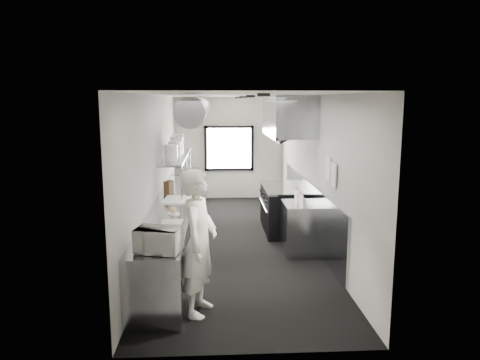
{
  "coord_description": "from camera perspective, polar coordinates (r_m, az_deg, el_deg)",
  "views": [
    {
      "loc": [
        -0.39,
        -8.5,
        2.71
      ],
      "look_at": [
        0.07,
        -0.2,
        1.25
      ],
      "focal_mm": 34.02,
      "sensor_mm": 36.0,
      "label": 1
    }
  ],
  "objects": [
    {
      "name": "wall_cladding",
      "position": [
        9.25,
        8.59,
        -3.62
      ],
      "size": [
        0.03,
        5.5,
        1.1
      ],
      "primitive_type": "cube",
      "color": "#8D949A",
      "rests_on": "wall_right"
    },
    {
      "name": "prep_counter",
      "position": [
        8.34,
        -8.33,
        -5.82
      ],
      "size": [
        0.7,
        6.0,
        0.9
      ],
      "primitive_type": "cube",
      "color": "#8D949A",
      "rests_on": "floor"
    },
    {
      "name": "squeeze_bottle_b",
      "position": [
        7.97,
        7.7,
        -2.51
      ],
      "size": [
        0.08,
        0.08,
        0.19
      ],
      "primitive_type": "cylinder",
      "rotation": [
        0.0,
        0.0,
        -0.2
      ],
      "color": "white",
      "rests_on": "bottle_station"
    },
    {
      "name": "pass_shelf",
      "position": [
        9.6,
        -7.95,
        2.87
      ],
      "size": [
        0.45,
        3.0,
        0.68
      ],
      "color": "#8D949A",
      "rests_on": "prep_counter"
    },
    {
      "name": "plate_stack_c",
      "position": [
        9.67,
        -7.95,
        4.26
      ],
      "size": [
        0.33,
        0.33,
        0.38
      ],
      "primitive_type": "cylinder",
      "rotation": [
        0.0,
        0.0,
        -0.26
      ],
      "color": "silver",
      "rests_on": "pass_shelf"
    },
    {
      "name": "squeeze_bottle_c",
      "position": [
        8.15,
        7.15,
        -2.34
      ],
      "size": [
        0.06,
        0.06,
        0.16
      ],
      "primitive_type": "cylinder",
      "rotation": [
        0.0,
        0.0,
        0.05
      ],
      "color": "white",
      "rests_on": "bottle_station"
    },
    {
      "name": "hvac_duct",
      "position": [
        8.9,
        -5.24,
        8.93
      ],
      "size": [
        0.4,
        6.4,
        0.4
      ],
      "primitive_type": "cylinder",
      "rotation": [
        1.57,
        0.0,
        0.0
      ],
      "color": "gray",
      "rests_on": "ceiling"
    },
    {
      "name": "plate_stack_a",
      "position": [
        8.77,
        -8.67,
        3.41
      ],
      "size": [
        0.27,
        0.27,
        0.3
      ],
      "primitive_type": "cylinder",
      "rotation": [
        0.0,
        0.0,
        0.03
      ],
      "color": "silver",
      "rests_on": "pass_shelf"
    },
    {
      "name": "microwave",
      "position": [
        5.6,
        -10.2,
        -7.41
      ],
      "size": [
        0.56,
        0.47,
        0.3
      ],
      "primitive_type": "imported",
      "rotation": [
        0.0,
        0.0,
        -0.22
      ],
      "color": "white",
      "rests_on": "prep_counter"
    },
    {
      "name": "knife_block",
      "position": [
        8.93,
        -8.93,
        -0.95
      ],
      "size": [
        0.18,
        0.27,
        0.27
      ],
      "primitive_type": "cube",
      "rotation": [
        0.0,
        0.0,
        -0.31
      ],
      "color": "#50371C",
      "rests_on": "prep_counter"
    },
    {
      "name": "notice_sheet_b",
      "position": [
        7.28,
        11.65,
        0.63
      ],
      "size": [
        0.02,
        0.28,
        0.38
      ],
      "primitive_type": "cube",
      "color": "silver",
      "rests_on": "wall_right"
    },
    {
      "name": "newspaper",
      "position": [
        6.88,
        -8.57,
        -5.34
      ],
      "size": [
        0.32,
        0.4,
        0.01
      ],
      "primitive_type": "cube",
      "rotation": [
        0.0,
        0.0,
        -0.01
      ],
      "color": "white",
      "rests_on": "prep_counter"
    },
    {
      "name": "pastry",
      "position": [
        7.38,
        -8.34,
        -3.78
      ],
      "size": [
        0.1,
        0.1,
        0.1
      ],
      "primitive_type": "sphere",
      "color": "tan",
      "rests_on": "small_plate"
    },
    {
      "name": "exhaust_hood",
      "position": [
        9.32,
        6.06,
        7.98
      ],
      "size": [
        0.81,
        2.2,
        0.88
      ],
      "color": "#8D949A",
      "rests_on": "ceiling"
    },
    {
      "name": "wall_right",
      "position": [
        8.8,
        9.26,
        1.31
      ],
      "size": [
        0.02,
        8.0,
        2.8
      ],
      "primitive_type": "cube",
      "color": "#B0AEA7",
      "rests_on": "floor"
    },
    {
      "name": "wall_back",
      "position": [
        12.57,
        -1.38,
        4.01
      ],
      "size": [
        3.0,
        0.02,
        2.8
      ],
      "primitive_type": "cube",
      "color": "#B0AEA7",
      "rests_on": "floor"
    },
    {
      "name": "wall_front",
      "position": [
        4.7,
        1.7,
        -6.18
      ],
      "size": [
        3.0,
        0.02,
        2.8
      ],
      "primitive_type": "cube",
      "color": "#B0AEA7",
      "rests_on": "floor"
    },
    {
      "name": "bottle_station",
      "position": [
        8.26,
        7.73,
        -5.97
      ],
      "size": [
        0.65,
        0.8,
        0.9
      ],
      "primitive_type": "cube",
      "color": "#8D949A",
      "rests_on": "floor"
    },
    {
      "name": "ceiling",
      "position": [
        8.51,
        -0.56,
        10.6
      ],
      "size": [
        3.0,
        8.0,
        0.01
      ],
      "primitive_type": "cube",
      "color": "white",
      "rests_on": "wall_back"
    },
    {
      "name": "squeeze_bottle_a",
      "position": [
        7.81,
        7.95,
        -2.86
      ],
      "size": [
        0.07,
        0.07,
        0.17
      ],
      "primitive_type": "cylinder",
      "rotation": [
        0.0,
        0.0,
        0.17
      ],
      "color": "white",
      "rests_on": "bottle_station"
    },
    {
      "name": "range",
      "position": [
        9.57,
        5.5,
        -3.59
      ],
      "size": [
        0.88,
        1.6,
        0.94
      ],
      "color": "black",
      "rests_on": "floor"
    },
    {
      "name": "squeeze_bottle_e",
      "position": [
        8.4,
        7.08,
        -1.86
      ],
      "size": [
        0.08,
        0.08,
        0.19
      ],
      "primitive_type": "cylinder",
      "rotation": [
        0.0,
        0.0,
        -0.37
      ],
      "color": "white",
      "rests_on": "bottle_station"
    },
    {
      "name": "wall_left",
      "position": [
        8.67,
        -10.5,
        1.14
      ],
      "size": [
        0.02,
        8.0,
        2.8
      ],
      "primitive_type": "cube",
      "color": "#B0AEA7",
      "rests_on": "floor"
    },
    {
      "name": "plate_stack_d",
      "position": [
        10.13,
        -7.76,
        4.57
      ],
      "size": [
        0.3,
        0.3,
        0.4
      ],
      "primitive_type": "cylinder",
      "rotation": [
        0.0,
        0.0,
        -0.17
      ],
      "color": "silver",
      "rests_on": "pass_shelf"
    },
    {
      "name": "floor",
      "position": [
        8.93,
        -0.53,
        -7.68
      ],
      "size": [
        3.0,
        8.0,
        0.01
      ],
      "primitive_type": "cube",
      "color": "black",
      "rests_on": "ground"
    },
    {
      "name": "deli_tub_b",
      "position": [
        6.17,
        -11.45,
        -6.82
      ],
      "size": [
        0.15,
        0.15,
        0.09
      ],
      "primitive_type": "cylinder",
      "rotation": [
        0.0,
        0.0,
        0.19
      ],
      "color": "silver",
      "rests_on": "prep_counter"
    },
    {
      "name": "far_work_table",
      "position": [
        11.94,
        -6.77,
        -0.99
      ],
      "size": [
        0.7,
        1.2,
        0.9
      ],
      "primitive_type": "cube",
      "color": "#8D949A",
      "rests_on": "floor"
    },
    {
      "name": "plate_stack_b",
      "position": [
        9.24,
        -8.19,
        3.81
      ],
      "size": [
        0.31,
        0.31,
        0.32
      ],
      "primitive_type": "cylinder",
      "rotation": [
        0.0,
        0.0,
        0.28
      ],
      "color": "silver",
      "rests_on": "pass_shelf"
    },
    {
      "name": "small_plate",
      "position": [
        7.4,
        -8.33,
        -4.21
      ],
      "size": [
        0.25,
        0.25,
        0.02
      ],
      "primitive_type": "cylinder",
      "rotation": [
        0.0,
        0.0,
        0.37
      ],
      "color": "silver",
      "rests_on": "prep_counter"
    },
    {
      "name": "squeeze_bottle_d",
      "position": [
        8.24,
        7.36,
        -2.09
      ],
      "size": [
        0.07,
        0.07,
        0.19
      ],
      "primitive_type": "cylinder",
      "rotation": [
        0.0,
        0.0,
        0.15
      ],
      "color": "white",
      "rests_on": "bottle_station"
    },
    {
      "name": "cutting_board",
      "position": [
        8.41,
        -7.77,
        -2.44
      ],
      "size": [
        0.54,
        0.7,
        0.02
      ],
      "primitive_type": "cube",
      "rotation": [
        0.0,
        0.0,
        -0.06
      ],
      "color": "white",
      "rests_on": "prep_counter"
    },
    {
      "name": "line_cook",
      "position": [
        5.81,
        -5.16,
        -7.82
      ],
      "size": [
        0.6,
        0.77,
        1.87
      ],
      "primitive_type": "imported",
      "rotation": [
        0.0,
        0.0,
        1.32
      ],
      "color": "silver",
      "rests_on": "floor"
    },
    {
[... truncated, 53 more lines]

